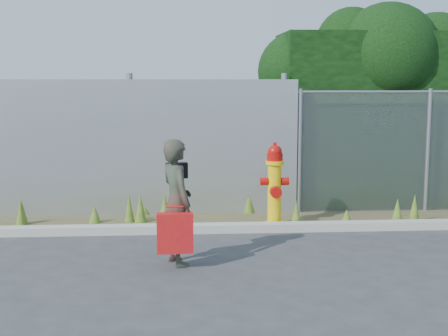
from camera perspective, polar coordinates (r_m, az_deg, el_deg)
name	(u,v)px	position (r m, az deg, el deg)	size (l,w,h in m)	color
ground	(258,269)	(7.42, 3.08, -9.21)	(80.00, 80.00, 0.00)	#38383A
curb	(243,228)	(9.12, 1.72, -5.47)	(16.00, 0.22, 0.12)	#ABA79A
weed_strip	(200,215)	(9.66, -2.25, -4.29)	(16.00, 1.33, 0.54)	#4C462B
corrugated_fence	(33,149)	(10.37, -17.10, 1.68)	(8.50, 0.21, 2.30)	#A2A5A9
fire_hydrant	(274,186)	(9.32, 4.64, -1.69)	(0.43, 0.38, 1.28)	yellow
woman	(177,202)	(7.45, -4.35, -3.14)	(0.55, 0.36, 1.51)	#0D573C
red_tote_bag	(175,233)	(7.28, -4.51, -5.94)	(0.42, 0.15, 0.55)	red
black_shoulder_bag	(177,170)	(7.58, -4.35, -0.23)	(0.25, 0.11, 0.19)	black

